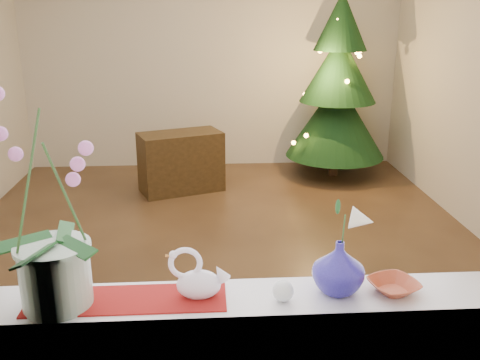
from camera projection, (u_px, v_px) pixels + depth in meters
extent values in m
plane|color=#372416|center=(219.00, 248.00, 4.45)|extent=(5.00, 5.00, 0.00)
cube|color=beige|center=(212.00, 56.00, 6.40)|extent=(4.50, 0.10, 2.70)
cube|color=beige|center=(236.00, 196.00, 1.66)|extent=(4.50, 0.10, 2.70)
cube|color=white|center=(234.00, 302.00, 1.92)|extent=(2.20, 0.26, 0.04)
cube|color=maroon|center=(127.00, 300.00, 1.89)|extent=(0.70, 0.20, 0.01)
imported|color=navy|center=(339.00, 263.00, 1.91)|extent=(0.23, 0.23, 0.23)
sphere|color=silver|center=(283.00, 291.00, 1.88)|extent=(0.08, 0.08, 0.08)
imported|color=#A53F23|center=(394.00, 287.00, 1.94)|extent=(0.19, 0.19, 0.04)
cube|color=black|center=(181.00, 162.00, 5.74)|extent=(0.95, 0.70, 0.64)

